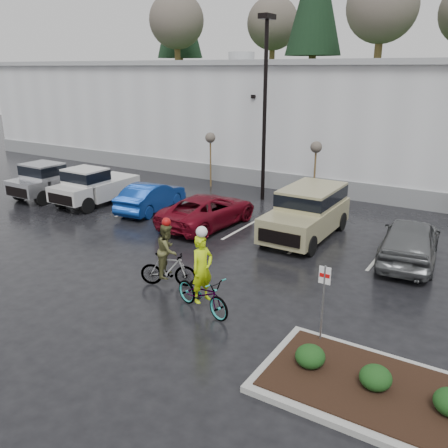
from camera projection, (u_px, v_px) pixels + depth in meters
The scene contains 17 objects.
ground at pixel (194, 310), 13.90m from camera, with size 120.00×120.00×0.00m, color black.
warehouse at pixel (391, 119), 30.48m from camera, with size 60.50×15.50×7.20m.
wooded_ridge at pixel (444, 106), 49.23m from camera, with size 80.00×25.00×6.00m, color #213E19.
lamppost at pixel (265, 90), 23.79m from camera, with size 0.50×1.00×9.22m.
sapling_west at pixel (210, 141), 27.54m from camera, with size 0.60×0.60×3.20m.
sapling_mid at pixel (316, 150), 24.28m from camera, with size 0.60×0.60×3.20m.
shrub_a at pixel (310, 356), 10.96m from camera, with size 0.70×0.70×0.52m, color black.
shrub_b at pixel (376, 378), 10.21m from camera, with size 0.70×0.70×0.52m, color black.
fire_lane_sign at pixel (323, 295), 11.71m from camera, with size 0.30×0.05×2.20m.
pickup_silver at pixel (57, 178), 26.06m from camera, with size 2.10×5.20×1.96m, color #B2B4BB, non-canonical shape.
pickup_white at pixel (100, 184), 24.74m from camera, with size 2.10×5.20×1.96m, color #BCBBB7, non-canonical shape.
car_blue at pixel (151, 197), 23.37m from camera, with size 1.50×4.31×1.42m, color navy.
car_red at pixel (208, 210), 21.14m from camera, with size 2.36×5.12×1.42m, color maroon.
suv_tan at pixel (306, 214), 19.53m from camera, with size 2.20×5.10×2.06m, color #999368, non-canonical shape.
car_grey at pixel (410, 240), 17.17m from camera, with size 1.94×4.81×1.64m, color #5B5E60.
cyclist_hivis at pixel (203, 286), 13.59m from camera, with size 2.28×1.29×2.62m.
cyclist_olive at pixel (168, 261), 15.22m from camera, with size 1.84×1.19×2.32m.
Camera 1 is at (7.29, -10.07, 6.77)m, focal length 38.00 mm.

